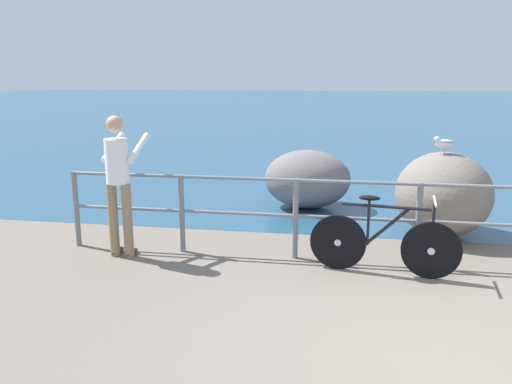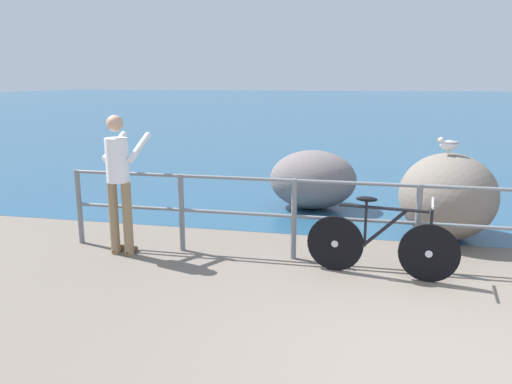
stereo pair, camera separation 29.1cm
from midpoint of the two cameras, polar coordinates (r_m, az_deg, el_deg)
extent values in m
cube|color=#6B6056|center=(23.91, 14.15, 6.98)|extent=(120.00, 120.00, 0.10)
cube|color=navy|center=(51.99, 13.23, 10.03)|extent=(120.00, 90.00, 0.01)
cylinder|color=slate|center=(7.15, -18.39, -1.63)|extent=(0.07, 0.07, 1.02)
cylinder|color=slate|center=(6.54, -7.22, -2.38)|extent=(0.07, 0.07, 1.02)
cylinder|color=slate|center=(6.22, 5.66, -3.13)|extent=(0.07, 0.07, 1.02)
cylinder|color=slate|center=(6.24, 19.20, -3.75)|extent=(0.07, 0.07, 1.02)
cylinder|color=slate|center=(6.12, 19.53, 0.65)|extent=(8.80, 0.04, 0.04)
cylinder|color=slate|center=(6.23, 19.22, -3.40)|extent=(8.80, 0.04, 0.04)
cylinder|color=black|center=(5.97, 10.39, -5.79)|extent=(0.66, 0.12, 0.66)
cylinder|color=#B7BCC6|center=(5.97, 10.39, -5.79)|extent=(0.09, 0.07, 0.08)
cylinder|color=black|center=(5.91, 20.45, -6.58)|extent=(0.66, 0.12, 0.66)
cylinder|color=#B7BCC6|center=(5.91, 20.45, -6.58)|extent=(0.09, 0.07, 0.08)
cylinder|color=black|center=(5.79, 15.67, -1.80)|extent=(0.98, 0.16, 0.04)
cylinder|color=black|center=(5.85, 15.79, -4.05)|extent=(0.50, 0.10, 0.50)
cylinder|color=black|center=(5.85, 13.77, -3.61)|extent=(0.03, 0.03, 0.53)
ellipsoid|color=black|center=(5.78, 13.92, -0.80)|extent=(0.25, 0.13, 0.06)
cylinder|color=black|center=(5.83, 20.67, -3.93)|extent=(0.03, 0.03, 0.57)
cylinder|color=#B7BCC6|center=(5.76, 20.89, -1.21)|extent=(0.09, 0.48, 0.03)
cylinder|color=#8C7251|center=(6.60, -14.68, -2.87)|extent=(0.12, 0.12, 0.95)
ellipsoid|color=#513319|center=(6.78, -14.21, -6.29)|extent=(0.12, 0.27, 0.08)
cylinder|color=#8C7251|center=(6.50, -13.19, -3.04)|extent=(0.12, 0.12, 0.95)
ellipsoid|color=#513319|center=(6.68, -12.74, -6.50)|extent=(0.12, 0.27, 0.08)
cylinder|color=white|center=(6.39, -14.30, 3.53)|extent=(0.28, 0.28, 0.55)
sphere|color=tan|center=(6.34, -14.53, 7.59)|extent=(0.20, 0.20, 0.20)
cylinder|color=white|center=(6.67, -14.61, 5.08)|extent=(0.13, 0.52, 0.34)
cylinder|color=white|center=(6.48, -11.90, 5.01)|extent=(0.13, 0.52, 0.34)
ellipsoid|color=slate|center=(7.55, 22.03, -0.44)|extent=(1.33, 1.46, 1.21)
ellipsoid|color=slate|center=(8.73, 7.45, 1.42)|extent=(1.49, 1.29, 1.01)
cylinder|color=gold|center=(7.34, 22.23, 4.21)|extent=(0.01, 0.01, 0.06)
cylinder|color=gold|center=(7.38, 22.08, 4.26)|extent=(0.01, 0.01, 0.06)
ellipsoid|color=white|center=(7.34, 22.22, 4.97)|extent=(0.28, 0.18, 0.13)
ellipsoid|color=#9E9EA3|center=(7.35, 22.38, 5.20)|extent=(0.26, 0.18, 0.06)
sphere|color=white|center=(7.28, 21.41, 5.53)|extent=(0.08, 0.08, 0.08)
cone|color=gold|center=(7.26, 21.05, 5.50)|extent=(0.05, 0.04, 0.02)
camera|label=1|loc=(0.15, -88.74, 0.29)|focal=35.10mm
camera|label=2|loc=(0.15, 91.26, -0.29)|focal=35.10mm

